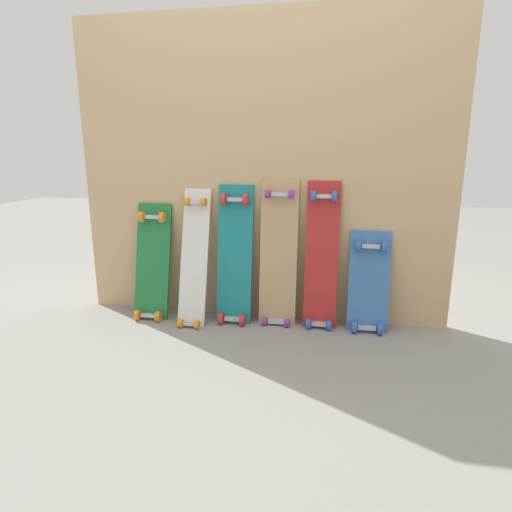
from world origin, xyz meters
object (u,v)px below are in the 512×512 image
(skateboard_green, at_px, (152,266))
(skateboard_teal, at_px, (234,260))
(skateboard_natural, at_px, (278,259))
(skateboard_red, at_px, (321,261))
(skateboard_white, at_px, (194,263))
(skateboard_blue, at_px, (369,287))

(skateboard_green, relative_size, skateboard_teal, 0.87)
(skateboard_natural, xyz_separation_m, skateboard_red, (0.26, -0.00, -0.00))
(skateboard_teal, bearing_deg, skateboard_natural, 4.41)
(skateboard_green, distance_m, skateboard_red, 1.07)
(skateboard_white, height_order, skateboard_natural, skateboard_natural)
(skateboard_red, relative_size, skateboard_blue, 1.44)
(skateboard_white, bearing_deg, skateboard_teal, 12.18)
(skateboard_red, bearing_deg, skateboard_natural, 179.31)
(skateboard_green, height_order, skateboard_red, skateboard_red)
(skateboard_white, bearing_deg, skateboard_natural, 8.14)
(skateboard_green, bearing_deg, skateboard_teal, 2.28)
(skateboard_green, xyz_separation_m, skateboard_teal, (0.54, 0.02, 0.07))
(skateboard_white, height_order, skateboard_blue, skateboard_white)
(skateboard_green, bearing_deg, skateboard_blue, 1.19)
(skateboard_green, height_order, skateboard_white, skateboard_white)
(skateboard_natural, bearing_deg, skateboard_red, -0.69)
(skateboard_white, xyz_separation_m, skateboard_red, (0.78, 0.07, 0.03))
(skateboard_blue, bearing_deg, skateboard_teal, -179.52)
(skateboard_blue, bearing_deg, skateboard_green, -178.81)
(skateboard_teal, bearing_deg, skateboard_white, -167.82)
(skateboard_green, height_order, skateboard_blue, skateboard_green)
(skateboard_natural, bearing_deg, skateboard_green, -177.00)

